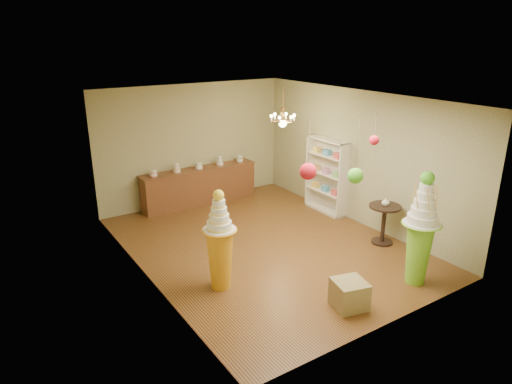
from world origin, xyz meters
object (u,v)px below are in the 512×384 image
pedestal_orange (220,250)px  pedestal_green (420,239)px  round_table (384,219)px  sideboard (200,185)px

pedestal_orange → pedestal_green: bearing=-30.5°
round_table → pedestal_green: bearing=-117.5°
sideboard → round_table: (2.10, -4.22, 0.06)m
pedestal_orange → round_table: (3.66, -0.31, -0.17)m
pedestal_green → pedestal_orange: 3.40m
sideboard → round_table: bearing=-63.5°
pedestal_orange → sideboard: 4.21m
sideboard → pedestal_orange: bearing=-111.8°
pedestal_orange → sideboard: bearing=68.2°
sideboard → pedestal_green: bearing=-76.4°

